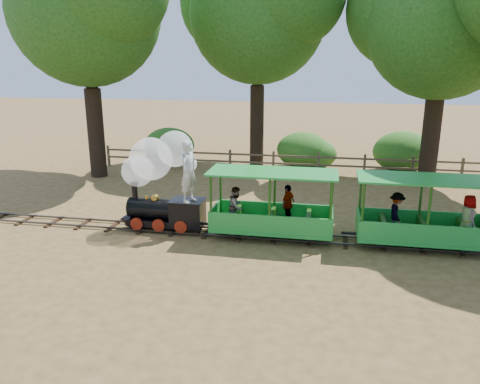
% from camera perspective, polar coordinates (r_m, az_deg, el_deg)
% --- Properties ---
extents(ground, '(90.00, 90.00, 0.00)m').
position_cam_1_polar(ground, '(13.61, 4.23, -5.59)').
color(ground, '#9F7644').
rests_on(ground, ground).
extents(track, '(22.00, 1.00, 0.10)m').
position_cam_1_polar(track, '(13.59, 4.23, -5.32)').
color(track, '#3F3D3A').
rests_on(track, ground).
extents(locomotive, '(2.67, 1.26, 3.07)m').
position_cam_1_polar(locomotive, '(13.92, -9.78, 2.18)').
color(locomotive, black).
rests_on(locomotive, ground).
extents(carriage_front, '(3.59, 1.47, 1.87)m').
position_cam_1_polar(carriage_front, '(13.38, 3.51, -2.43)').
color(carriage_front, green).
rests_on(carriage_front, track).
extents(carriage_rear, '(3.59, 1.47, 1.87)m').
position_cam_1_polar(carriage_rear, '(13.54, 21.53, -3.26)').
color(carriage_rear, green).
rests_on(carriage_rear, track).
extents(oak_nw, '(7.60, 6.69, 9.92)m').
position_cam_1_polar(oak_nw, '(21.26, -18.35, 21.07)').
color(oak_nw, '#2D2116').
rests_on(oak_nw, ground).
extents(oak_nc, '(7.72, 6.79, 10.00)m').
position_cam_1_polar(oak_nc, '(22.56, 2.16, 21.58)').
color(oak_nc, '#2D2116').
rests_on(oak_nc, ground).
extents(oak_ne, '(7.36, 6.48, 9.29)m').
position_cam_1_polar(oak_ne, '(20.66, 23.53, 19.24)').
color(oak_ne, '#2D2116').
rests_on(oak_ne, ground).
extents(fence, '(18.10, 0.10, 1.00)m').
position_cam_1_polar(fence, '(21.11, 6.79, 3.74)').
color(fence, brown).
rests_on(fence, ground).
extents(shrub_west, '(2.51, 1.93, 1.74)m').
position_cam_1_polar(shrub_west, '(23.58, -8.60, 5.67)').
color(shrub_west, '#2D6B1E').
rests_on(shrub_west, ground).
extents(shrub_mid_w, '(2.46, 1.89, 1.71)m').
position_cam_1_polar(shrub_mid_w, '(22.31, 7.67, 5.08)').
color(shrub_mid_w, '#2D6B1E').
rests_on(shrub_mid_w, ground).
extents(shrub_mid_e, '(1.99, 1.53, 1.38)m').
position_cam_1_polar(shrub_mid_e, '(22.32, 9.18, 4.60)').
color(shrub_mid_e, '#2D6B1E').
rests_on(shrub_mid_e, ground).
extents(shrub_east, '(2.69, 2.07, 1.86)m').
position_cam_1_polar(shrub_east, '(22.52, 19.26, 4.64)').
color(shrub_east, '#2D6B1E').
rests_on(shrub_east, ground).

